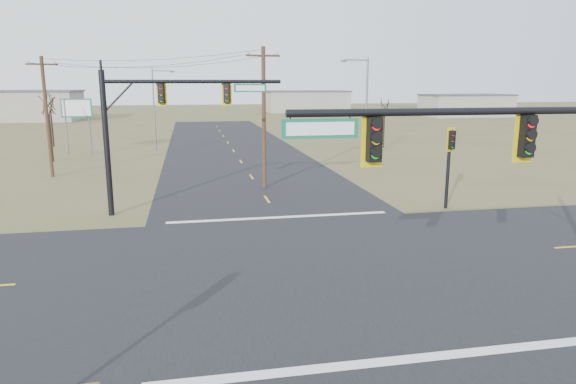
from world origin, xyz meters
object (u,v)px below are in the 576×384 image
object	(u,v)px
utility_pole_far	(47,115)
bare_tree_b	(50,102)
streetlight_c	(156,105)
streetlight_a	(364,104)
mast_arm_near	(534,163)
mast_arm_far	(159,112)
bare_tree_c	(385,106)
highway_sign	(77,115)
utility_pole_near	(264,116)
pedestal_signal_ne	(450,151)
bare_tree_a	(47,103)

from	to	relation	value
utility_pole_far	bare_tree_b	bearing A→B (deg)	102.93
bare_tree_b	streetlight_c	bearing A→B (deg)	-26.58
streetlight_a	streetlight_c	bearing A→B (deg)	144.12
streetlight_c	bare_tree_b	xyz separation A→B (m)	(-11.99, 6.00, 0.27)
mast_arm_near	streetlight_c	world-z (taller)	streetlight_c
mast_arm_far	bare_tree_c	size ratio (longest dim) A/B	1.65
utility_pole_far	highway_sign	bearing A→B (deg)	91.88
mast_arm_far	mast_arm_near	bearing A→B (deg)	-41.97
mast_arm_near	streetlight_c	size ratio (longest dim) A/B	1.20
streetlight_c	bare_tree_b	bearing A→B (deg)	139.92
mast_arm_far	bare_tree_b	distance (m)	36.77
mast_arm_near	streetlight_a	distance (m)	34.53
utility_pole_far	highway_sign	xyz separation A→B (m)	(-0.43, 13.11, -0.74)
utility_pole_near	bare_tree_b	bearing A→B (deg)	125.80
pedestal_signal_ne	streetlight_c	xyz separation A→B (m)	(-17.86, 30.26, 1.44)
mast_arm_far	bare_tree_b	xyz separation A→B (m)	(-13.78, 34.09, -0.50)
mast_arm_near	mast_arm_far	size ratio (longest dim) A/B	1.07
bare_tree_b	bare_tree_c	world-z (taller)	bare_tree_b
utility_pole_near	streetlight_c	xyz separation A→B (m)	(-8.37, 22.23, -0.11)
mast_arm_near	bare_tree_b	bearing A→B (deg)	110.24
bare_tree_a	streetlight_a	bearing A→B (deg)	-10.97
utility_pole_far	streetlight_c	size ratio (longest dim) A/B	1.06
mast_arm_far	bare_tree_a	size ratio (longest dim) A/B	1.42
mast_arm_far	utility_pole_near	size ratio (longest dim) A/B	1.01
mast_arm_far	bare_tree_b	size ratio (longest dim) A/B	1.51
mast_arm_near	bare_tree_c	xyz separation A→B (m)	(13.09, 43.51, -0.55)
mast_arm_near	utility_pole_near	xyz separation A→B (m)	(-3.50, 23.25, -0.21)
mast_arm_far	bare_tree_a	bearing A→B (deg)	134.65
mast_arm_far	bare_tree_a	xyz separation A→B (m)	(-11.01, 21.86, -0.22)
streetlight_c	utility_pole_far	bearing A→B (deg)	-129.60
highway_sign	bare_tree_b	size ratio (longest dim) A/B	0.88
utility_pole_far	bare_tree_b	world-z (taller)	utility_pole_far
highway_sign	streetlight_c	bearing A→B (deg)	14.80
bare_tree_c	utility_pole_far	bearing A→B (deg)	-158.34
bare_tree_a	highway_sign	bearing A→B (deg)	71.22
streetlight_a	bare_tree_a	distance (m)	28.90
highway_sign	mast_arm_near	bearing A→B (deg)	-63.31
bare_tree_b	bare_tree_a	bearing A→B (deg)	-77.22
mast_arm_near	highway_sign	bearing A→B (deg)	109.39
streetlight_a	bare_tree_a	xyz separation A→B (m)	(-28.38, 5.50, 0.13)
highway_sign	streetlight_c	size ratio (longest dim) A/B	0.65
highway_sign	streetlight_a	bearing A→B (deg)	-17.92
pedestal_signal_ne	bare_tree_a	world-z (taller)	bare_tree_a
highway_sign	bare_tree_c	xyz separation A→B (m)	(32.62, -0.32, 0.59)
pedestal_signal_ne	utility_pole_far	size ratio (longest dim) A/B	0.52
pedestal_signal_ne	utility_pole_far	xyz separation A→B (m)	(-25.09, 15.50, 1.36)
mast_arm_near	streetlight_c	xyz separation A→B (m)	(-11.87, 45.48, -0.32)
streetlight_a	bare_tree_c	world-z (taller)	streetlight_a
bare_tree_b	pedestal_signal_ne	bearing A→B (deg)	-50.53
mast_arm_far	utility_pole_far	size ratio (longest dim) A/B	1.06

